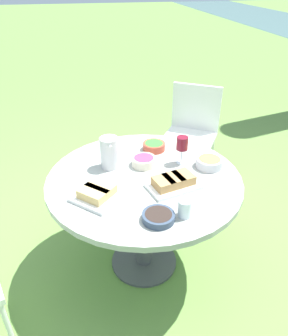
% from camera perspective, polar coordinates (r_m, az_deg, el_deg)
% --- Properties ---
extents(ground_plane, '(40.00, 40.00, 0.00)m').
position_cam_1_polar(ground_plane, '(2.39, 0.00, -15.96)').
color(ground_plane, '#668E42').
extents(dining_table, '(1.15, 1.15, 0.71)m').
position_cam_1_polar(dining_table, '(1.99, 0.00, -4.14)').
color(dining_table, '#4C4C51').
rests_on(dining_table, ground_plane).
extents(chair_near_left, '(0.59, 0.60, 0.89)m').
position_cam_1_polar(chair_near_left, '(3.02, 8.29, 6.95)').
color(chair_near_left, silver).
rests_on(chair_near_left, ground_plane).
extents(water_pitcher, '(0.12, 0.11, 0.20)m').
position_cam_1_polar(water_pitcher, '(1.99, -6.03, 2.67)').
color(water_pitcher, silver).
rests_on(water_pitcher, dining_table).
extents(wine_glass, '(0.07, 0.07, 0.18)m').
position_cam_1_polar(wine_glass, '(2.02, 6.67, 4.11)').
color(wine_glass, silver).
rests_on(wine_glass, dining_table).
extents(platter_bread_main, '(0.25, 0.32, 0.07)m').
position_cam_1_polar(platter_bread_main, '(1.83, 5.13, -2.53)').
color(platter_bread_main, white).
rests_on(platter_bread_main, dining_table).
extents(platter_charcuterie, '(0.36, 0.36, 0.07)m').
position_cam_1_polar(platter_charcuterie, '(1.77, -7.82, -4.22)').
color(platter_charcuterie, white).
rests_on(platter_charcuterie, dining_table).
extents(bowl_fries, '(0.16, 0.16, 0.06)m').
position_cam_1_polar(bowl_fries, '(2.05, 11.30, 1.00)').
color(bowl_fries, silver).
rests_on(bowl_fries, dining_table).
extents(bowl_salad, '(0.15, 0.15, 0.05)m').
position_cam_1_polar(bowl_salad, '(2.20, 1.75, 3.86)').
color(bowl_salad, '#B74733').
rests_on(bowl_salad, dining_table).
extents(bowl_olives, '(0.16, 0.16, 0.04)m').
position_cam_1_polar(bowl_olives, '(1.60, 2.52, -8.45)').
color(bowl_olives, '#334256').
rests_on(bowl_olives, dining_table).
extents(bowl_dip_red, '(0.15, 0.15, 0.05)m').
position_cam_1_polar(bowl_dip_red, '(2.02, -0.03, 1.25)').
color(bowl_dip_red, beige).
rests_on(bowl_dip_red, dining_table).
extents(cup_water_near, '(0.07, 0.07, 0.09)m').
position_cam_1_polar(cup_water_near, '(1.62, 7.08, -6.99)').
color(cup_water_near, silver).
rests_on(cup_water_near, dining_table).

